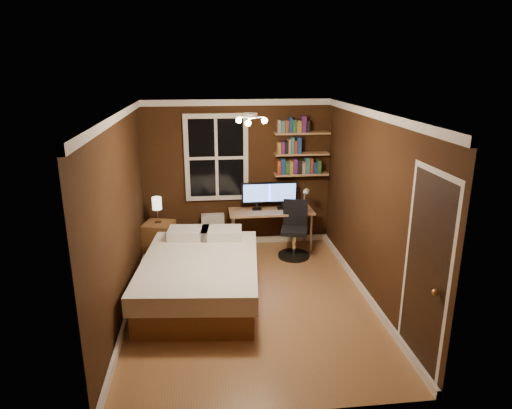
{
  "coord_description": "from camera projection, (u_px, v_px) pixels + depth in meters",
  "views": [
    {
      "loc": [
        -0.55,
        -5.46,
        3.03
      ],
      "look_at": [
        0.13,
        0.45,
        1.21
      ],
      "focal_mm": 32.0,
      "sensor_mm": 36.0,
      "label": 1
    }
  ],
  "objects": [
    {
      "name": "wall_right",
      "position": [
        372.0,
        208.0,
        5.94
      ],
      "size": [
        0.04,
        4.2,
        2.5
      ],
      "primitive_type": "cube",
      "color": "black",
      "rests_on": "ground"
    },
    {
      "name": "nightstand",
      "position": [
        159.0,
        239.0,
        7.51
      ],
      "size": [
        0.55,
        0.55,
        0.57
      ],
      "primitive_type": "cube",
      "rotation": [
        0.0,
        0.0,
        -0.26
      ],
      "color": "brown",
      "rests_on": "ground"
    },
    {
      "name": "books_row_middle",
      "position": [
        302.0,
        146.0,
        7.62
      ],
      "size": [
        0.42,
        0.16,
        0.23
      ],
      "primitive_type": null,
      "color": "navy",
      "rests_on": "bookshelf_middle"
    },
    {
      "name": "window",
      "position": [
        216.0,
        158.0,
        7.6
      ],
      "size": [
        1.06,
        0.06,
        1.46
      ],
      "primitive_type": "cube",
      "color": "silver",
      "rests_on": "wall_back"
    },
    {
      "name": "monitor_right",
      "position": [
        282.0,
        195.0,
        7.74
      ],
      "size": [
        0.51,
        0.12,
        0.47
      ],
      "primitive_type": null,
      "color": "black",
      "rests_on": "desk"
    },
    {
      "name": "office_chair",
      "position": [
        294.0,
        236.0,
        7.46
      ],
      "size": [
        0.51,
        0.51,
        0.93
      ],
      "rotation": [
        0.0,
        0.0,
        -0.25
      ],
      "color": "black",
      "rests_on": "ground"
    },
    {
      "name": "monitor_left",
      "position": [
        257.0,
        196.0,
        7.69
      ],
      "size": [
        0.51,
        0.12,
        0.47
      ],
      "primitive_type": null,
      "color": "black",
      "rests_on": "desk"
    },
    {
      "name": "desk",
      "position": [
        271.0,
        214.0,
        7.73
      ],
      "size": [
        1.42,
        0.53,
        0.68
      ],
      "color": "#976E49",
      "rests_on": "ground"
    },
    {
      "name": "radiator",
      "position": [
        213.0,
        230.0,
        7.89
      ],
      "size": [
        0.39,
        0.14,
        0.58
      ],
      "primitive_type": "cube",
      "color": "silver",
      "rests_on": "ground"
    },
    {
      "name": "bookshelf_lower",
      "position": [
        301.0,
        174.0,
        7.76
      ],
      "size": [
        0.92,
        0.22,
        0.03
      ],
      "primitive_type": "cube",
      "color": "#976E49",
      "rests_on": "wall_back"
    },
    {
      "name": "wall_left",
      "position": [
        120.0,
        217.0,
        5.59
      ],
      "size": [
        0.04,
        4.2,
        2.5
      ],
      "primitive_type": "cube",
      "color": "black",
      "rests_on": "ground"
    },
    {
      "name": "bookshelf_middle",
      "position": [
        302.0,
        154.0,
        7.66
      ],
      "size": [
        0.92,
        0.22,
        0.03
      ],
      "primitive_type": "cube",
      "color": "#976E49",
      "rests_on": "wall_back"
    },
    {
      "name": "bookshelf_upper",
      "position": [
        302.0,
        133.0,
        7.56
      ],
      "size": [
        0.92,
        0.22,
        0.03
      ],
      "primitive_type": "cube",
      "color": "#976E49",
      "rests_on": "wall_back"
    },
    {
      "name": "bed",
      "position": [
        201.0,
        277.0,
        6.13
      ],
      "size": [
        1.71,
        2.24,
        0.71
      ],
      "rotation": [
        0.0,
        0.0,
        -0.1
      ],
      "color": "brown",
      "rests_on": "ground"
    },
    {
      "name": "door",
      "position": [
        425.0,
        276.0,
        4.53
      ],
      "size": [
        0.03,
        0.82,
        2.05
      ],
      "primitive_type": null,
      "color": "black",
      "rests_on": "ground"
    },
    {
      "name": "door_knob",
      "position": [
        435.0,
        292.0,
        4.25
      ],
      "size": [
        0.06,
        0.06,
        0.06
      ],
      "primitive_type": "sphere",
      "color": "gold",
      "rests_on": "door"
    },
    {
      "name": "books_row_upper",
      "position": [
        303.0,
        125.0,
        7.52
      ],
      "size": [
        0.48,
        0.16,
        0.23
      ],
      "primitive_type": null,
      "color": "#255729",
      "rests_on": "bookshelf_upper"
    },
    {
      "name": "floor",
      "position": [
        250.0,
        300.0,
        6.13
      ],
      "size": [
        4.2,
        4.2,
        0.0
      ],
      "primitive_type": "plane",
      "color": "#95623B",
      "rests_on": "ground"
    },
    {
      "name": "wall_back",
      "position": [
        237.0,
        174.0,
        7.76
      ],
      "size": [
        3.2,
        0.04,
        2.5
      ],
      "primitive_type": "cube",
      "color": "black",
      "rests_on": "ground"
    },
    {
      "name": "ceiling_fixture",
      "position": [
        250.0,
        121.0,
        5.33
      ],
      "size": [
        0.44,
        0.44,
        0.18
      ],
      "primitive_type": null,
      "color": "beige",
      "rests_on": "ceiling"
    },
    {
      "name": "bedside_lamp",
      "position": [
        157.0,
        210.0,
        7.36
      ],
      "size": [
        0.15,
        0.15,
        0.44
      ],
      "primitive_type": null,
      "color": "white",
      "rests_on": "nightstand"
    },
    {
      "name": "books_row_lower",
      "position": [
        301.0,
        167.0,
        7.73
      ],
      "size": [
        0.66,
        0.16,
        0.23
      ],
      "primitive_type": null,
      "color": "#9C381C",
      "rests_on": "bookshelf_lower"
    },
    {
      "name": "desk_lamp",
      "position": [
        305.0,
        199.0,
        7.58
      ],
      "size": [
        0.14,
        0.32,
        0.44
      ],
      "primitive_type": null,
      "color": "silver",
      "rests_on": "desk"
    },
    {
      "name": "ceiling",
      "position": [
        250.0,
        112.0,
        5.4
      ],
      "size": [
        3.2,
        4.2,
        0.02
      ],
      "primitive_type": "cube",
      "color": "white",
      "rests_on": "wall_back"
    }
  ]
}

